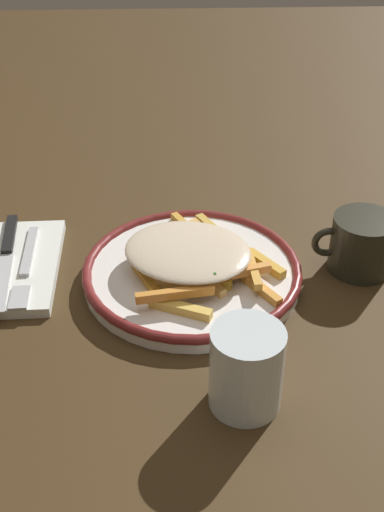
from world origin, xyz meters
The scene contains 8 objects.
ground_plane centered at (0.00, 0.00, 0.00)m, with size 2.60×2.60×0.00m, color #3E2C16.
plate centered at (0.00, 0.00, 0.01)m, with size 0.28×0.28×0.02m.
fries_heap centered at (0.00, 0.00, 0.04)m, with size 0.22×0.23×0.04m.
napkin centered at (0.24, -0.03, 0.01)m, with size 0.13×0.20×0.01m, color silver.
fork centered at (0.21, -0.02, 0.02)m, with size 0.02×0.18×0.00m.
knife centered at (0.24, -0.05, 0.02)m, with size 0.03×0.21×0.01m.
water_glass centered at (-0.05, 0.21, 0.05)m, with size 0.07×0.07×0.09m, color silver.
coffee_mug centered at (-0.22, -0.02, 0.04)m, with size 0.11×0.08×0.08m.
Camera 1 is at (0.03, 0.68, 0.51)m, focal length 46.70 mm.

